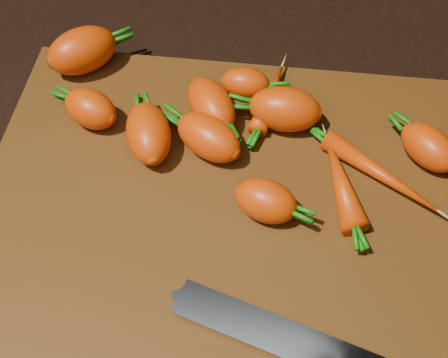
# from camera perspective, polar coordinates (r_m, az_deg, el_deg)

# --- Properties ---
(ground) EXTENTS (2.00, 2.00, 0.01)m
(ground) POSITION_cam_1_polar(r_m,az_deg,el_deg) (0.65, -0.11, -2.54)
(ground) COLOR black
(cutting_board) EXTENTS (0.50, 0.40, 0.01)m
(cutting_board) POSITION_cam_1_polar(r_m,az_deg,el_deg) (0.64, -0.11, -1.99)
(cutting_board) COLOR #4F2C0C
(cutting_board) RESTS_ON ground
(carrot_0) EXTENTS (0.10, 0.09, 0.05)m
(carrot_0) POSITION_cam_1_polar(r_m,az_deg,el_deg) (0.76, -12.83, 11.38)
(carrot_0) COLOR #D63700
(carrot_0) RESTS_ON cutting_board
(carrot_1) EXTENTS (0.08, 0.07, 0.04)m
(carrot_1) POSITION_cam_1_polar(r_m,az_deg,el_deg) (0.70, -12.12, 6.30)
(carrot_1) COLOR #D63700
(carrot_1) RESTS_ON cutting_board
(carrot_2) EXTENTS (0.08, 0.09, 0.04)m
(carrot_2) POSITION_cam_1_polar(r_m,az_deg,el_deg) (0.69, -1.19, 6.83)
(carrot_2) COLOR #D63700
(carrot_2) RESTS_ON cutting_board
(carrot_3) EXTENTS (0.07, 0.09, 0.05)m
(carrot_3) POSITION_cam_1_polar(r_m,az_deg,el_deg) (0.66, -6.93, 4.16)
(carrot_3) COLOR #D63700
(carrot_3) RESTS_ON cutting_board
(carrot_4) EXTENTS (0.08, 0.05, 0.05)m
(carrot_4) POSITION_cam_1_polar(r_m,az_deg,el_deg) (0.68, 5.60, 6.37)
(carrot_4) COLOR #D63700
(carrot_4) RESTS_ON cutting_board
(carrot_5) EXTENTS (0.06, 0.04, 0.04)m
(carrot_5) POSITION_cam_1_polar(r_m,az_deg,el_deg) (0.72, 1.97, 8.75)
(carrot_5) COLOR #D63700
(carrot_5) RESTS_ON cutting_board
(carrot_6) EXTENTS (0.08, 0.08, 0.04)m
(carrot_6) POSITION_cam_1_polar(r_m,az_deg,el_deg) (0.68, 18.21, 2.81)
(carrot_6) COLOR #D63700
(carrot_6) RESTS_ON cutting_board
(carrot_7) EXTENTS (0.04, 0.11, 0.02)m
(carrot_7) POSITION_cam_1_polar(r_m,az_deg,el_deg) (0.71, 4.20, 7.42)
(carrot_7) COLOR #D63700
(carrot_7) RESTS_ON cutting_board
(carrot_8) EXTENTS (0.12, 0.10, 0.02)m
(carrot_8) POSITION_cam_1_polar(r_m,az_deg,el_deg) (0.66, 14.05, 0.51)
(carrot_8) COLOR #D63700
(carrot_8) RESTS_ON cutting_board
(carrot_9) EXTENTS (0.06, 0.11, 0.03)m
(carrot_9) POSITION_cam_1_polar(r_m,az_deg,el_deg) (0.64, 10.64, -0.32)
(carrot_9) COLOR #D63700
(carrot_9) RESTS_ON cutting_board
(carrot_10) EXTENTS (0.07, 0.06, 0.04)m
(carrot_10) POSITION_cam_1_polar(r_m,az_deg,el_deg) (0.61, 3.86, -2.01)
(carrot_10) COLOR #D63700
(carrot_10) RESTS_ON cutting_board
(carrot_11) EXTENTS (0.09, 0.08, 0.04)m
(carrot_11) POSITION_cam_1_polar(r_m,az_deg,el_deg) (0.66, -1.42, 3.84)
(carrot_11) COLOR #D63700
(carrot_11) RESTS_ON cutting_board
(knife) EXTENTS (0.31, 0.12, 0.02)m
(knife) POSITION_cam_1_polar(r_m,az_deg,el_deg) (0.56, 6.99, -14.79)
(knife) COLOR gray
(knife) RESTS_ON cutting_board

